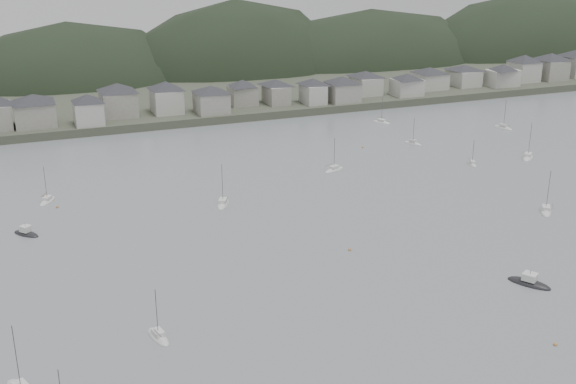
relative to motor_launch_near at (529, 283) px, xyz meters
name	(u,v)px	position (x,y,z in m)	size (l,w,h in m)	color
ground	(467,377)	(-30.31, -21.98, -0.28)	(900.00, 900.00, 0.00)	slate
far_shore_land	(131,70)	(-30.31, 273.02, 1.22)	(900.00, 250.00, 3.00)	#383D2D
forested_ridge	(152,103)	(-25.48, 247.42, -11.57)	(851.55, 103.94, 102.57)	black
waterfront_town	(304,87)	(20.27, 161.36, 8.38)	(451.48, 28.46, 12.92)	gray
moored_fleet	(277,226)	(-35.65, 46.71, -0.11)	(254.03, 177.85, 12.53)	silver
motor_launch_near	(529,283)	(0.00, 0.00, 0.00)	(7.17, 9.13, 4.07)	black
motor_launch_far	(26,233)	(-91.51, 63.95, 0.01)	(6.71, 7.27, 3.75)	black
mooring_buoys	(298,246)	(-35.53, 34.06, -0.13)	(150.60, 120.79, 0.70)	#B3763B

